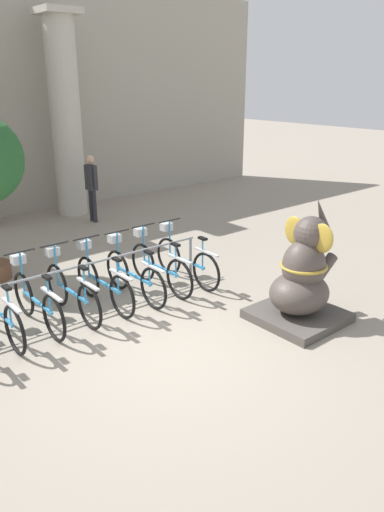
# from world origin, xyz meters

# --- Properties ---
(ground_plane) EXTENTS (60.00, 60.00, 0.00)m
(ground_plane) POSITION_xyz_m (0.00, 0.00, 0.00)
(ground_plane) COLOR gray
(column_right) EXTENTS (0.98, 0.98, 5.16)m
(column_right) POSITION_xyz_m (2.46, 7.60, 2.62)
(column_right) COLOR #BCB7A8
(column_right) RESTS_ON ground_plane
(bike_rack) EXTENTS (4.54, 0.05, 0.77)m
(bike_rack) POSITION_xyz_m (-0.21, 1.95, 0.62)
(bike_rack) COLOR gray
(bike_rack) RESTS_ON ground_plane
(bicycle_2) EXTENTS (0.48, 1.79, 1.08)m
(bicycle_2) POSITION_xyz_m (-1.05, 1.85, 0.42)
(bicycle_2) COLOR black
(bicycle_2) RESTS_ON ground_plane
(bicycle_3) EXTENTS (0.48, 1.79, 1.08)m
(bicycle_3) POSITION_xyz_m (-0.49, 1.85, 0.42)
(bicycle_3) COLOR black
(bicycle_3) RESTS_ON ground_plane
(bicycle_4) EXTENTS (0.48, 1.79, 1.08)m
(bicycle_4) POSITION_xyz_m (0.07, 1.84, 0.42)
(bicycle_4) COLOR black
(bicycle_4) RESTS_ON ground_plane
(bicycle_5) EXTENTS (0.48, 1.79, 1.08)m
(bicycle_5) POSITION_xyz_m (0.64, 1.80, 0.42)
(bicycle_5) COLOR black
(bicycle_5) RESTS_ON ground_plane
(bicycle_6) EXTENTS (0.48, 1.79, 1.08)m
(bicycle_6) POSITION_xyz_m (1.20, 1.83, 0.42)
(bicycle_6) COLOR black
(bicycle_6) RESTS_ON ground_plane
(bicycle_7) EXTENTS (0.48, 1.79, 1.08)m
(bicycle_7) POSITION_xyz_m (1.76, 1.80, 0.42)
(bicycle_7) COLOR black
(bicycle_7) RESTS_ON ground_plane
(elephant_statue) EXTENTS (1.26, 1.26, 1.92)m
(elephant_statue) POSITION_xyz_m (2.17, -0.52, 0.65)
(elephant_statue) COLOR #4C4742
(elephant_statue) RESTS_ON ground_plane
(person_pedestrian) EXTENTS (0.23, 0.47, 1.72)m
(person_pedestrian) POSITION_xyz_m (2.48, 6.48, 1.03)
(person_pedestrian) COLOR #28282D
(person_pedestrian) RESTS_ON ground_plane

